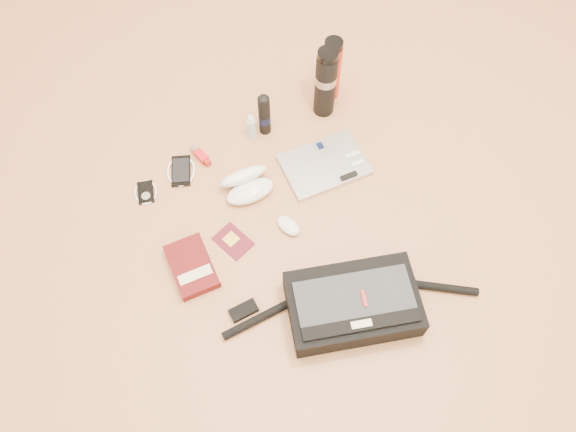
{
  "coord_description": "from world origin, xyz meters",
  "views": [
    {
      "loc": [
        -0.48,
        -0.7,
        1.69
      ],
      "look_at": [
        -0.04,
        0.07,
        0.06
      ],
      "focal_mm": 35.0,
      "sensor_mm": 36.0,
      "label": 1
    }
  ],
  "objects": [
    {
      "name": "thermos_red",
      "position": [
        0.38,
        0.49,
        0.13
      ],
      "size": [
        0.09,
        0.09,
        0.27
      ],
      "rotation": [
        0.0,
        0.0,
        0.42
      ],
      "color": "#AC1E0F",
      "rests_on": "ground"
    },
    {
      "name": "passport",
      "position": [
        -0.23,
        0.1,
        0.0
      ],
      "size": [
        0.12,
        0.14,
        0.01
      ],
      "rotation": [
        0.0,
        0.0,
        0.29
      ],
      "color": "#520F1B",
      "rests_on": "ground"
    },
    {
      "name": "laptop",
      "position": [
        0.19,
        0.21,
        0.01
      ],
      "size": [
        0.31,
        0.23,
        0.03
      ],
      "rotation": [
        0.0,
        0.0,
        -0.1
      ],
      "color": "#AFAFB1",
      "rests_on": "ground"
    },
    {
      "name": "inhaler",
      "position": [
        -0.18,
        0.46,
        0.01
      ],
      "size": [
        0.04,
        0.1,
        0.03
      ],
      "rotation": [
        0.0,
        0.0,
        0.21
      ],
      "color": "red",
      "rests_on": "ground"
    },
    {
      "name": "mouse",
      "position": [
        -0.05,
        0.06,
        0.01
      ],
      "size": [
        0.08,
        0.1,
        0.03
      ],
      "rotation": [
        0.0,
        0.0,
        0.27
      ],
      "color": "white",
      "rests_on": "ground"
    },
    {
      "name": "messenger_bag",
      "position": [
        -0.02,
        -0.29,
        0.05
      ],
      "size": [
        0.78,
        0.37,
        0.11
      ],
      "rotation": [
        0.0,
        0.0,
        -0.34
      ],
      "color": "black",
      "rests_on": "ground"
    },
    {
      "name": "thermos_black",
      "position": [
        0.32,
        0.43,
        0.15
      ],
      "size": [
        0.1,
        0.1,
        0.3
      ],
      "rotation": [
        0.0,
        0.0,
        0.34
      ],
      "color": "black",
      "rests_on": "ground"
    },
    {
      "name": "aerosol_can",
      "position": [
        0.08,
        0.46,
        0.09
      ],
      "size": [
        0.05,
        0.05,
        0.19
      ],
      "rotation": [
        0.0,
        0.0,
        -0.19
      ],
      "color": "black",
      "rests_on": "ground"
    },
    {
      "name": "spray_bottle",
      "position": [
        0.03,
        0.45,
        0.05
      ],
      "size": [
        0.04,
        0.04,
        0.12
      ],
      "rotation": [
        0.0,
        0.0,
        0.3
      ],
      "color": "#9FC0D5",
      "rests_on": "ground"
    },
    {
      "name": "ground",
      "position": [
        0.0,
        0.0,
        0.0
      ],
      "size": [
        4.0,
        4.0,
        0.0
      ],
      "primitive_type": "plane",
      "color": "#BC7E4E",
      "rests_on": "ground"
    },
    {
      "name": "book",
      "position": [
        -0.39,
        0.08,
        0.02
      ],
      "size": [
        0.15,
        0.21,
        0.04
      ],
      "rotation": [
        0.0,
        0.0,
        -0.1
      ],
      "color": "#4F0D0E",
      "rests_on": "ground"
    },
    {
      "name": "ipod",
      "position": [
        -0.41,
        0.42,
        0.01
      ],
      "size": [
        0.1,
        0.1,
        0.01
      ],
      "rotation": [
        0.0,
        0.0,
        -0.32
      ],
      "color": "black",
      "rests_on": "ground"
    },
    {
      "name": "sunglasses_case",
      "position": [
        -0.09,
        0.26,
        0.04
      ],
      "size": [
        0.18,
        0.16,
        0.1
      ],
      "rotation": [
        0.0,
        0.0,
        -0.08
      ],
      "color": "white",
      "rests_on": "ground"
    },
    {
      "name": "phone",
      "position": [
        -0.27,
        0.44,
        0.01
      ],
      "size": [
        0.13,
        0.14,
        0.01
      ],
      "rotation": [
        0.0,
        0.0,
        -0.43
      ],
      "color": "black",
      "rests_on": "ground"
    }
  ]
}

